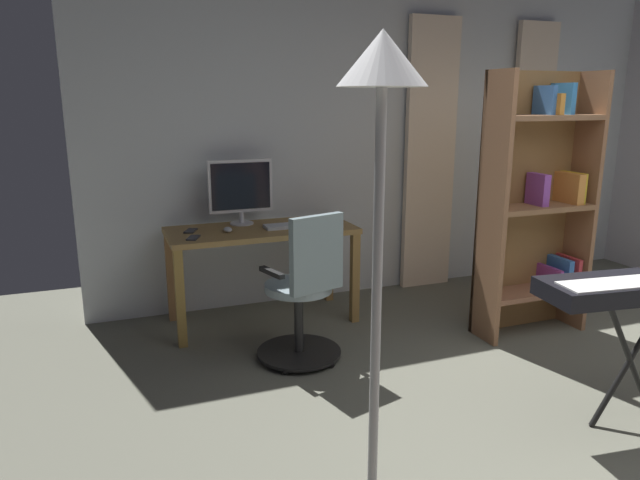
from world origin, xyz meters
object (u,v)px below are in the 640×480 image
object	(u,v)px
computer_keyboard	(292,225)
cell_phone_by_monitor	(193,238)
bookshelf	(535,204)
computer_mouse	(228,230)
floor_lamp	(379,203)
cell_phone_face_up	(191,231)
desk	(262,241)
office_chair	(304,295)
computer_monitor	(241,188)
piano_keyboard	(640,289)

from	to	relation	value
computer_keyboard	cell_phone_by_monitor	xyz separation A→B (m)	(0.76, 0.10, -0.01)
bookshelf	computer_keyboard	bearing A→B (deg)	-26.87
computer_mouse	bookshelf	world-z (taller)	bookshelf
computer_mouse	cell_phone_by_monitor	bearing A→B (deg)	22.33
bookshelf	floor_lamp	distance (m)	2.87
cell_phone_face_up	bookshelf	size ratio (longest dim) A/B	0.08
desk	bookshelf	world-z (taller)	bookshelf
office_chair	floor_lamp	bearing A→B (deg)	-118.83
computer_monitor	cell_phone_face_up	size ratio (longest dim) A/B	3.45
cell_phone_face_up	floor_lamp	xyz separation A→B (m)	(-0.13, 2.74, 0.65)
computer_keyboard	cell_phone_by_monitor	bearing A→B (deg)	7.77
bookshelf	piano_keyboard	bearing A→B (deg)	72.19
computer_keyboard	desk	bearing A→B (deg)	-13.07
computer_monitor	computer_keyboard	bearing A→B (deg)	143.88
office_chair	computer_mouse	bearing A→B (deg)	97.81
desk	cell_phone_by_monitor	world-z (taller)	cell_phone_by_monitor
computer_mouse	computer_monitor	bearing A→B (deg)	-124.09
desk	bookshelf	distance (m)	2.01
office_chair	cell_phone_face_up	bearing A→B (deg)	107.95
computer_monitor	bookshelf	distance (m)	2.17
computer_mouse	piano_keyboard	size ratio (longest dim) A/B	0.09
bookshelf	piano_keyboard	distance (m)	1.32
cell_phone_by_monitor	computer_keyboard	bearing A→B (deg)	-148.79
office_chair	computer_keyboard	world-z (taller)	office_chair
cell_phone_face_up	piano_keyboard	size ratio (longest dim) A/B	0.13
floor_lamp	computer_keyboard	bearing A→B (deg)	-103.01
computer_mouse	piano_keyboard	xyz separation A→B (m)	(-1.66, 2.05, -0.01)
computer_monitor	piano_keyboard	bearing A→B (deg)	123.32
computer_keyboard	piano_keyboard	distance (m)	2.35
desk	computer_monitor	bearing A→B (deg)	-61.41
desk	computer_monitor	distance (m)	0.44
computer_keyboard	cell_phone_face_up	size ratio (longest dim) A/B	2.94
bookshelf	office_chair	bearing A→B (deg)	-1.94
desk	office_chair	bearing A→B (deg)	94.43
cell_phone_by_monitor	desk	bearing A→B (deg)	-140.08
office_chair	bookshelf	xyz separation A→B (m)	(-1.74, 0.06, 0.49)
computer_monitor	computer_mouse	world-z (taller)	computer_monitor
desk	piano_keyboard	bearing A→B (deg)	123.72
office_chair	bookshelf	world-z (taller)	bookshelf
bookshelf	cell_phone_by_monitor	bearing A→B (deg)	-16.57
computer_mouse	piano_keyboard	world-z (taller)	piano_keyboard
floor_lamp	desk	bearing A→B (deg)	-98.03
cell_phone_by_monitor	cell_phone_face_up	world-z (taller)	same
computer_monitor	floor_lamp	bearing A→B (deg)	84.53
computer_mouse	cell_phone_face_up	xyz separation A→B (m)	(0.25, -0.12, -0.01)
desk	computer_mouse	xyz separation A→B (m)	(0.26, 0.05, 0.12)
computer_keyboard	piano_keyboard	xyz separation A→B (m)	(-1.17, 2.04, -0.01)
computer_keyboard	cell_phone_by_monitor	distance (m)	0.76
computer_mouse	floor_lamp	world-z (taller)	floor_lamp
cell_phone_face_up	floor_lamp	size ratio (longest dim) A/B	0.08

